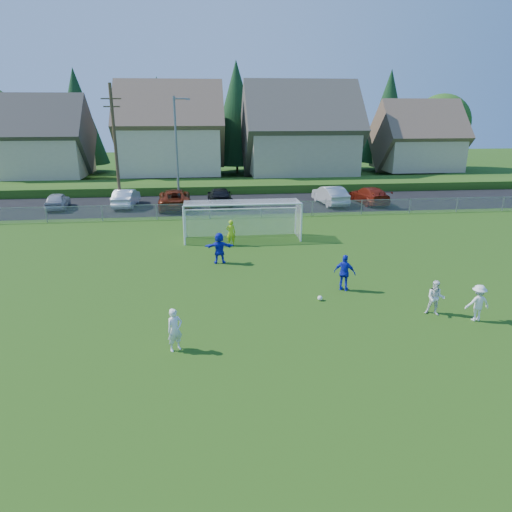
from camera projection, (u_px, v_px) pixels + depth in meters
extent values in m
plane|color=#193D0C|center=(284.00, 375.00, 14.46)|extent=(160.00, 160.00, 0.00)
plane|color=black|center=(232.00, 204.00, 40.45)|extent=(60.00, 60.00, 0.00)
cube|color=#1E420F|center=(227.00, 186.00, 47.42)|extent=(70.00, 6.00, 0.80)
sphere|color=white|center=(320.00, 298.00, 20.05)|extent=(0.22, 0.22, 0.22)
imported|color=white|center=(175.00, 330.00, 15.74)|extent=(0.68, 0.61, 1.55)
imported|color=white|center=(436.00, 298.00, 18.48)|extent=(0.89, 0.82, 1.47)
imported|color=white|center=(478.00, 303.00, 17.98)|extent=(0.98, 0.57, 1.50)
imported|color=#1522C7|center=(345.00, 273.00, 20.96)|extent=(1.07, 0.87, 1.71)
imported|color=#1522C7|center=(219.00, 248.00, 24.70)|extent=(1.60, 0.56, 1.71)
imported|color=#B3DE1A|center=(231.00, 233.00, 27.97)|extent=(0.59, 0.40, 1.59)
imported|color=#AAACB2|center=(57.00, 201.00, 38.27)|extent=(2.01, 4.13, 1.36)
imported|color=white|center=(126.00, 198.00, 39.06)|extent=(1.81, 4.69, 1.52)
imported|color=#651F0B|center=(175.00, 199.00, 38.56)|extent=(2.97, 5.84, 1.58)
imported|color=black|center=(220.00, 196.00, 39.89)|extent=(2.17, 5.03, 1.44)
imported|color=#B4B4B4|center=(330.00, 195.00, 39.99)|extent=(2.29, 5.08, 1.62)
imported|color=maroon|center=(369.00, 195.00, 40.35)|extent=(2.64, 5.28, 1.47)
cylinder|color=white|center=(184.00, 226.00, 27.88)|extent=(0.12, 0.12, 2.44)
cylinder|color=white|center=(301.00, 223.00, 28.65)|extent=(0.12, 0.12, 2.44)
cylinder|color=white|center=(243.00, 205.00, 27.89)|extent=(7.30, 0.12, 0.12)
cylinder|color=white|center=(185.00, 224.00, 29.68)|extent=(0.08, 0.08, 1.80)
cylinder|color=white|center=(296.00, 221.00, 30.45)|extent=(0.08, 0.08, 1.80)
cylinder|color=white|center=(241.00, 209.00, 29.78)|extent=(7.30, 0.08, 0.08)
cube|color=silver|center=(241.00, 222.00, 30.06)|extent=(7.30, 0.02, 1.80)
cube|color=silver|center=(185.00, 222.00, 28.73)|extent=(0.02, 1.80, 2.44)
cube|color=silver|center=(298.00, 219.00, 29.50)|extent=(0.02, 1.80, 2.44)
cube|color=silver|center=(242.00, 202.00, 28.74)|extent=(7.30, 1.80, 0.02)
cube|color=gray|center=(236.00, 203.00, 34.89)|extent=(52.00, 0.03, 0.03)
cube|color=gray|center=(236.00, 210.00, 35.07)|extent=(52.00, 0.02, 1.14)
cylinder|color=gray|center=(236.00, 210.00, 35.07)|extent=(0.06, 0.06, 1.20)
cylinder|color=slate|center=(177.00, 154.00, 37.17)|extent=(0.18, 0.18, 9.00)
cylinder|color=slate|center=(180.00, 99.00, 35.90)|extent=(1.20, 0.12, 0.12)
cube|color=slate|center=(188.00, 99.00, 35.98)|extent=(0.36, 0.18, 0.12)
cylinder|color=#473321|center=(116.00, 148.00, 37.43)|extent=(0.26, 0.26, 10.00)
cube|color=#473321|center=(111.00, 99.00, 36.26)|extent=(1.60, 0.10, 0.10)
cube|color=#473321|center=(112.00, 107.00, 36.45)|extent=(1.30, 0.10, 0.10)
cube|color=tan|center=(45.00, 155.00, 51.10)|extent=(9.00, 8.00, 4.50)
pyramid|color=#423D38|center=(36.00, 92.00, 49.05)|extent=(9.90, 8.80, 4.41)
cube|color=#C6B58E|center=(172.00, 149.00, 53.38)|extent=(11.00, 9.00, 5.50)
pyramid|color=brown|center=(168.00, 78.00, 51.00)|extent=(12.10, 9.90, 4.96)
cube|color=tan|center=(299.00, 151.00, 54.10)|extent=(12.00, 10.00, 5.00)
pyramid|color=#4C473F|center=(301.00, 78.00, 51.62)|extent=(13.20, 11.00, 5.52)
cube|color=tan|center=(416.00, 153.00, 56.78)|extent=(9.00, 8.00, 4.00)
pyramid|color=brown|center=(422.00, 98.00, 54.81)|extent=(9.90, 8.80, 4.41)
cylinder|color=#382616|center=(84.00, 168.00, 59.63)|extent=(0.30, 0.30, 1.20)
cone|color=#143819|center=(78.00, 117.00, 57.64)|extent=(6.76, 6.76, 11.70)
cylinder|color=#382616|center=(162.00, 166.00, 61.64)|extent=(0.30, 0.30, 1.20)
cone|color=#143819|center=(159.00, 120.00, 59.79)|extent=(6.24, 6.24, 10.80)
cylinder|color=#382616|center=(237.00, 168.00, 59.86)|extent=(0.30, 0.30, 1.20)
cone|color=#143819|center=(237.00, 113.00, 57.73)|extent=(7.28, 7.28, 12.60)
cylinder|color=#382616|center=(309.00, 155.00, 62.38)|extent=(0.36, 0.36, 3.96)
sphere|color=#2B5B19|center=(310.00, 118.00, 60.89)|extent=(8.36, 8.36, 8.36)
cylinder|color=#382616|center=(384.00, 166.00, 61.98)|extent=(0.30, 0.30, 1.20)
cone|color=#143819|center=(388.00, 116.00, 59.99)|extent=(6.76, 6.76, 11.70)
cylinder|color=#382616|center=(437.00, 156.00, 63.40)|extent=(0.36, 0.36, 3.60)
sphere|color=#2B5B19|center=(441.00, 123.00, 62.04)|extent=(7.60, 7.60, 7.60)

